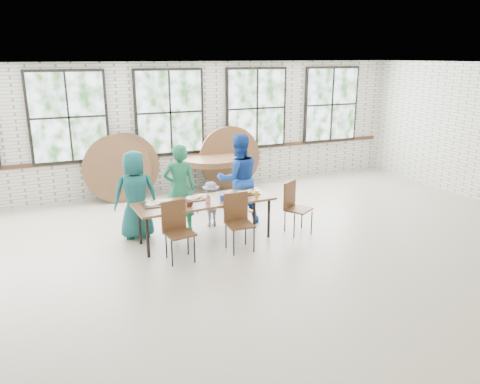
{
  "coord_description": "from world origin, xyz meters",
  "views": [
    {
      "loc": [
        -2.83,
        -6.11,
        3.12
      ],
      "look_at": [
        0.0,
        0.4,
        1.05
      ],
      "focal_mm": 35.0,
      "sensor_mm": 36.0,
      "label": 1
    }
  ],
  "objects_px": {
    "chair_near_left": "(177,225)",
    "dining_table": "(205,203)",
    "storage_table": "(212,164)",
    "chair_near_right": "(238,217)"
  },
  "relations": [
    {
      "from": "chair_near_left",
      "to": "dining_table",
      "type": "bearing_deg",
      "value": 28.48
    },
    {
      "from": "dining_table",
      "to": "chair_near_left",
      "type": "distance_m",
      "value": 0.86
    },
    {
      "from": "chair_near_left",
      "to": "chair_near_right",
      "type": "distance_m",
      "value": 1.05
    },
    {
      "from": "storage_table",
      "to": "chair_near_left",
      "type": "bearing_deg",
      "value": -115.8
    },
    {
      "from": "chair_near_right",
      "to": "storage_table",
      "type": "bearing_deg",
      "value": 79.92
    },
    {
      "from": "dining_table",
      "to": "storage_table",
      "type": "height_order",
      "value": "same"
    },
    {
      "from": "chair_near_left",
      "to": "chair_near_right",
      "type": "relative_size",
      "value": 1.0
    },
    {
      "from": "storage_table",
      "to": "chair_near_right",
      "type": "bearing_deg",
      "value": -100.08
    },
    {
      "from": "dining_table",
      "to": "chair_near_right",
      "type": "bearing_deg",
      "value": -56.41
    },
    {
      "from": "chair_near_left",
      "to": "chair_near_right",
      "type": "bearing_deg",
      "value": -10.1
    }
  ]
}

